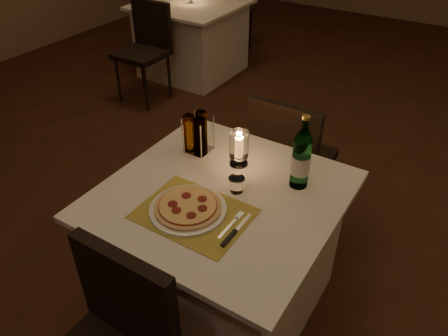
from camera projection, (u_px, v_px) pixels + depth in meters
The scene contains 15 objects.
floor at pixel (277, 234), 2.77m from camera, with size 8.00×10.00×0.02m, color #412014.
main_table at pixel (222, 251), 2.12m from camera, with size 1.00×1.00×0.74m.
chair_far at pixel (288, 153), 2.51m from camera, with size 0.42×0.42×0.90m.
placemat at pixel (194, 214), 1.79m from camera, with size 0.45×0.34×0.00m, color #AE9D3C.
plate at pixel (188, 209), 1.80m from camera, with size 0.32×0.32×0.01m, color white.
pizza at pixel (188, 207), 1.79m from camera, with size 0.28×0.28×0.02m.
fork at pixel (233, 223), 1.74m from camera, with size 0.02×0.18×0.00m.
knife at pixel (232, 235), 1.68m from camera, with size 0.02×0.22×0.01m.
tumbler at pixel (237, 185), 1.90m from camera, with size 0.07×0.07×0.07m, color white, non-canonical shape.
water_bottle at pixel (301, 159), 1.88m from camera, with size 0.08×0.08×0.35m.
hurricane_candle at pixel (239, 146), 2.03m from camera, with size 0.09×0.09×0.18m.
cruet_caddy at pixel (197, 134), 2.12m from camera, with size 0.12×0.12×0.21m.
neighbor_table_left at pixel (192, 39), 4.63m from camera, with size 1.00×1.00×0.74m.
neighbor_chair_la at pixel (146, 42), 4.03m from camera, with size 0.42×0.42×0.90m.
neighbor_chair_lb at pixel (228, 6), 5.02m from camera, with size 0.42×0.42×0.90m.
Camera 1 is at (0.79, -1.88, 1.93)m, focal length 35.00 mm.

